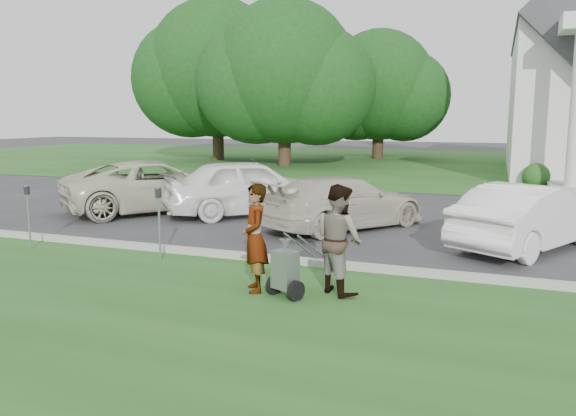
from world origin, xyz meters
The scene contains 16 objects.
ground centered at (0.00, 0.00, 0.00)m, with size 120.00×120.00×0.00m, color #333335.
grass_strip centered at (0.00, -3.00, 0.01)m, with size 80.00×7.00×0.01m, color #22501B.
church_lawn centered at (0.00, 27.00, 0.01)m, with size 80.00×30.00×0.01m, color #22501B.
curb centered at (0.00, 0.55, 0.07)m, with size 80.00×0.18×0.15m, color #9E9E93.
tree_left centered at (-8.01, 21.99, 5.11)m, with size 10.63×8.40×9.71m.
tree_far centered at (-14.01, 24.99, 5.69)m, with size 11.64×9.20×10.73m.
tree_back centered at (-4.01, 29.99, 4.73)m, with size 9.61×7.60×8.89m.
striping_cart centered at (0.93, -1.41, 0.44)m, with size 0.86×1.19×1.03m.
person_left centered at (0.34, -1.27, 0.89)m, with size 0.65×0.42×1.77m, color #999999.
person_right centered at (1.64, -0.87, 0.89)m, with size 0.87×0.67×1.78m, color #999999.
parking_meter_near centered at (-2.28, -0.05, 0.93)m, with size 0.11×0.10×1.48m.
parking_meter_far centered at (-5.47, -0.22, 0.88)m, with size 0.10×0.09×1.40m.
car_a centered at (-5.79, 5.15, 0.77)m, with size 2.57×5.58×1.55m, color beige.
car_b centered at (-2.79, 5.41, 0.84)m, with size 1.98×4.93×1.68m, color white.
car_c centered at (0.30, 4.47, 0.68)m, with size 1.91×4.69×1.36m, color beige.
car_d centered at (4.69, 3.63, 0.72)m, with size 1.52×4.35×1.43m, color white.
Camera 1 is at (3.97, -9.45, 2.83)m, focal length 35.00 mm.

